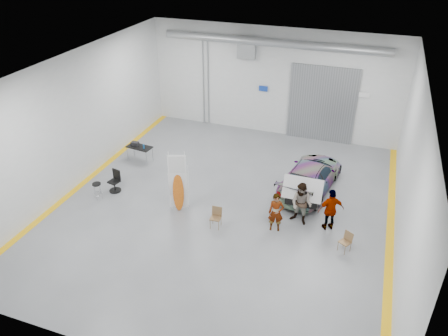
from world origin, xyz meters
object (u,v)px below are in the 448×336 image
(person_b, at_px, (301,204))
(person_c, at_px, (331,210))
(sedan_car, at_px, (310,176))
(office_chair, at_px, (115,182))
(shop_stool, at_px, (98,191))
(folding_chair_near, at_px, (216,221))
(surfboard_display, at_px, (177,187))
(person_a, at_px, (276,212))
(folding_chair_far, at_px, (344,245))
(work_table, at_px, (138,146))

(person_b, relative_size, person_c, 1.01)
(sedan_car, xyz_separation_m, office_chair, (-8.30, -3.09, -0.25))
(shop_stool, bearing_deg, folding_chair_near, -1.74)
(person_c, bearing_deg, shop_stool, -22.23)
(surfboard_display, bearing_deg, person_a, -18.04)
(folding_chair_far, bearing_deg, shop_stool, -147.35)
(folding_chair_near, distance_m, folding_chair_far, 5.03)
(person_a, height_order, person_c, person_c)
(folding_chair_far, bearing_deg, person_a, -155.91)
(shop_stool, relative_size, office_chair, 0.77)
(person_c, relative_size, surfboard_display, 0.66)
(folding_chair_far, bearing_deg, person_c, 154.32)
(folding_chair_near, distance_m, work_table, 6.89)
(person_c, height_order, surfboard_display, surfboard_display)
(shop_stool, bearing_deg, work_table, 90.47)
(person_c, bearing_deg, person_a, -8.04)
(sedan_car, bearing_deg, folding_chair_far, 126.08)
(person_b, xyz_separation_m, surfboard_display, (-5.10, -0.80, 0.20))
(person_b, distance_m, person_c, 1.16)
(person_b, bearing_deg, office_chair, -160.95)
(person_b, distance_m, folding_chair_near, 3.49)
(sedan_car, xyz_separation_m, surfboard_display, (-5.00, -3.49, 0.43))
(person_b, xyz_separation_m, office_chair, (-8.39, -0.41, -0.47))
(work_table, bearing_deg, folding_chair_far, -18.91)
(sedan_car, distance_m, person_c, 2.97)
(surfboard_display, xyz_separation_m, folding_chair_near, (1.97, -0.62, -0.85))
(person_a, bearing_deg, folding_chair_near, -177.23)
(sedan_car, height_order, shop_stool, sedan_car)
(person_c, bearing_deg, sedan_car, -94.47)
(person_a, relative_size, shop_stool, 2.11)
(sedan_car, bearing_deg, surfboard_display, 43.76)
(person_c, xyz_separation_m, shop_stool, (-9.91, -1.25, -0.52))
(surfboard_display, bearing_deg, shop_stool, 168.69)
(person_b, relative_size, shop_stool, 2.35)
(sedan_car, relative_size, shop_stool, 6.10)
(person_a, xyz_separation_m, surfboard_display, (-4.25, -0.02, 0.30))
(surfboard_display, height_order, folding_chair_near, surfboard_display)
(folding_chair_near, height_order, work_table, work_table)
(person_a, bearing_deg, shop_stool, 170.50)
(folding_chair_far, bearing_deg, surfboard_display, -150.81)
(surfboard_display, distance_m, folding_chair_far, 7.06)
(folding_chair_far, distance_m, shop_stool, 10.65)
(folding_chair_near, bearing_deg, shop_stool, 174.84)
(sedan_car, distance_m, office_chair, 8.86)
(sedan_car, bearing_deg, shop_stool, 33.33)
(folding_chair_far, height_order, work_table, work_table)
(person_c, bearing_deg, office_chair, -27.00)
(person_b, bearing_deg, surfboard_display, -154.75)
(folding_chair_far, xyz_separation_m, work_table, (-10.68, 3.66, 0.56))
(person_a, height_order, folding_chair_far, person_a)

